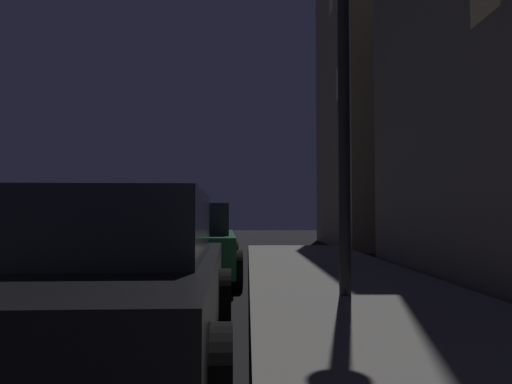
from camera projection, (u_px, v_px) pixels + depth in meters
name	position (u px, v px, depth m)	size (l,w,h in m)	color
car_black	(107.00, 282.00, 4.08)	(2.10, 4.51, 1.43)	black
car_green	(188.00, 242.00, 9.54)	(2.10, 4.23, 1.43)	#19592D
street_lamp	(343.00, 27.00, 7.09)	(0.44, 0.44, 5.58)	black
building_far	(419.00, 71.00, 20.81)	(7.26, 8.37, 14.16)	#998466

